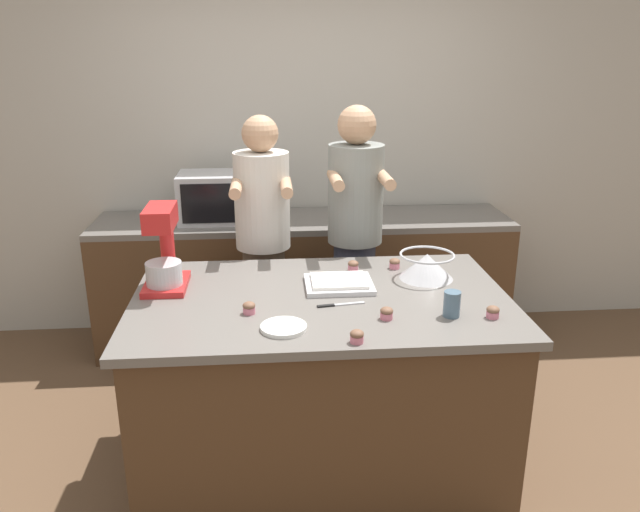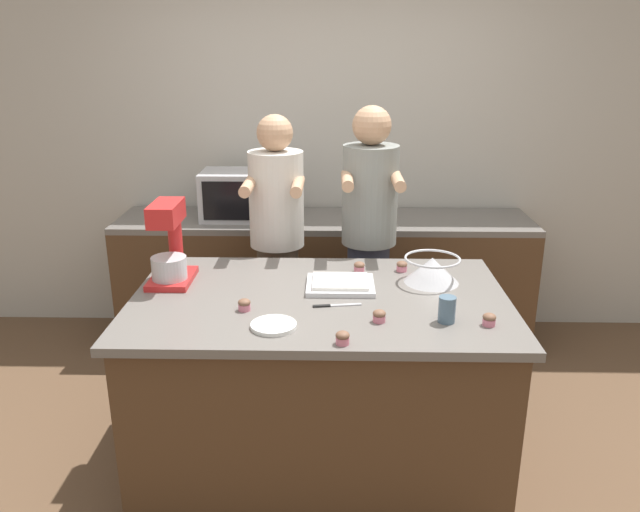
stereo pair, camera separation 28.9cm
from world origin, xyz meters
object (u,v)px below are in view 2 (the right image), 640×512
at_px(microwave_oven, 241,195).
at_px(cupcake_0, 359,267).
at_px(small_plate, 274,326).
at_px(person_right, 369,244).
at_px(baking_tray, 340,284).
at_px(cupcake_1, 343,338).
at_px(cupcake_3, 489,319).
at_px(stand_mixer, 170,248).
at_px(person_left, 277,248).
at_px(cupcake_5, 244,305).
at_px(drinking_glass, 447,309).
at_px(mixing_bowl, 432,269).
at_px(cupcake_4, 379,316).
at_px(knife, 334,306).
at_px(cupcake_2, 402,266).

xyz_separation_m(microwave_oven, cupcake_0, (0.76, -1.06, -0.13)).
bearing_deg(small_plate, person_right, 68.59).
distance_m(baking_tray, cupcake_0, 0.24).
height_order(baking_tray, small_plate, baking_tray).
relative_size(cupcake_1, cupcake_3, 1.00).
height_order(stand_mixer, cupcake_3, stand_mixer).
distance_m(baking_tray, microwave_oven, 1.45).
height_order(person_left, cupcake_5, person_left).
xyz_separation_m(microwave_oven, cupcake_1, (0.66, -1.88, -0.13)).
relative_size(drinking_glass, cupcake_1, 2.03).
distance_m(mixing_bowl, cupcake_4, 0.55).
height_order(knife, cupcake_1, cupcake_1).
xyz_separation_m(small_plate, cupcake_5, (-0.14, 0.17, 0.02)).
relative_size(drinking_glass, knife, 0.51).
bearing_deg(cupcake_4, person_left, 115.76).
bearing_deg(cupcake_5, cupcake_1, -36.45).
bearing_deg(small_plate, cupcake_0, 60.69).
bearing_deg(person_left, mixing_bowl, -37.33).
height_order(drinking_glass, cupcake_1, drinking_glass).
relative_size(knife, cupcake_0, 3.94).
bearing_deg(drinking_glass, cupcake_3, -10.40).
relative_size(mixing_bowl, microwave_oven, 0.54).
distance_m(small_plate, cupcake_2, 0.92).
xyz_separation_m(person_left, cupcake_0, (0.47, -0.48, 0.06)).
relative_size(person_left, knife, 7.52).
bearing_deg(knife, cupcake_1, -84.73).
bearing_deg(mixing_bowl, cupcake_3, -71.36).
bearing_deg(person_right, knife, -102.42).
relative_size(person_left, cupcake_4, 29.63).
xyz_separation_m(knife, cupcake_2, (0.35, 0.46, 0.02)).
height_order(knife, cupcake_3, cupcake_3).
bearing_deg(cupcake_5, person_left, 86.57).
height_order(baking_tray, drinking_glass, drinking_glass).
bearing_deg(cupcake_1, baking_tray, 90.33).
xyz_separation_m(mixing_bowl, cupcake_0, (-0.35, 0.14, -0.04)).
xyz_separation_m(drinking_glass, knife, (-0.48, 0.16, -0.05)).
xyz_separation_m(baking_tray, cupcake_3, (0.62, -0.41, 0.01)).
xyz_separation_m(microwave_oven, drinking_glass, (1.10, -1.66, -0.10)).
relative_size(mixing_bowl, cupcake_1, 4.92).
bearing_deg(stand_mixer, cupcake_0, 9.71).
bearing_deg(cupcake_5, cupcake_4, -10.29).
relative_size(drinking_glass, cupcake_4, 2.03).
bearing_deg(stand_mixer, cupcake_2, 8.64).
bearing_deg(cupcake_5, microwave_oven, 98.55).
xyz_separation_m(cupcake_3, cupcake_4, (-0.46, 0.03, 0.00)).
bearing_deg(cupcake_1, mixing_bowl, 56.75).
xyz_separation_m(baking_tray, small_plate, (-0.28, -0.45, -0.01)).
relative_size(cupcake_1, cupcake_5, 1.00).
height_order(cupcake_3, cupcake_5, same).
relative_size(mixing_bowl, cupcake_3, 4.92).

